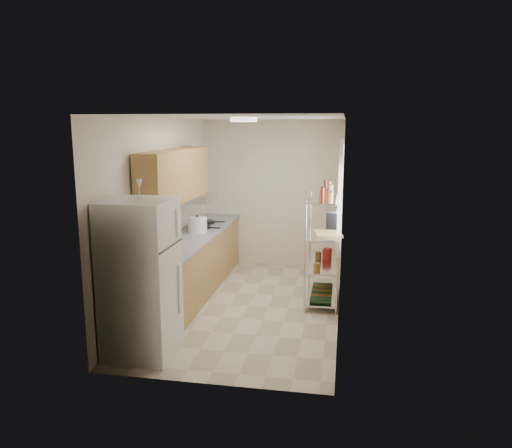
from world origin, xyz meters
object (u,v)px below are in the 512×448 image
(cutting_board, at_px, (328,234))
(espresso_machine, at_px, (332,220))
(refrigerator, at_px, (141,279))
(rice_cooker, at_px, (197,225))
(frying_pan_large, at_px, (201,227))

(cutting_board, height_order, espresso_machine, espresso_machine)
(refrigerator, height_order, rice_cooker, refrigerator)
(rice_cooker, bearing_deg, frying_pan_large, 94.11)
(rice_cooker, height_order, frying_pan_large, rice_cooker)
(refrigerator, relative_size, espresso_machine, 6.03)
(frying_pan_large, bearing_deg, rice_cooker, -81.52)
(refrigerator, xyz_separation_m, rice_cooker, (-0.04, 2.27, 0.15))
(rice_cooker, distance_m, espresso_machine, 2.03)
(frying_pan_large, xyz_separation_m, espresso_machine, (2.04, -0.27, 0.23))
(rice_cooker, relative_size, cutting_board, 0.63)
(rice_cooker, relative_size, frying_pan_large, 1.03)
(refrigerator, height_order, frying_pan_large, refrigerator)
(refrigerator, bearing_deg, frying_pan_large, 91.32)
(cutting_board, bearing_deg, espresso_machine, 82.61)
(frying_pan_large, bearing_deg, cutting_board, -12.40)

